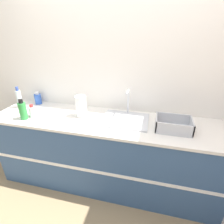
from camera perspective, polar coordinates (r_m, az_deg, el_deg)
The scene contains 10 objects.
ground_plane at distance 2.29m, azimuth -4.29°, elevation -26.80°, with size 12.00×12.00×0.00m, color #937A56.
wall_back at distance 2.10m, azimuth 0.11°, elevation 11.37°, with size 4.97×0.06×2.60m.
counter_cabinet at distance 2.18m, azimuth -2.11°, elevation -13.09°, with size 2.59×0.65×0.90m.
sink at distance 1.92m, azimuth 4.37°, elevation -2.17°, with size 0.50×0.39×0.31m.
paper_towel_roll at distance 1.99m, azimuth -10.11°, elevation 1.84°, with size 0.12×0.12×0.24m.
dish_rack at distance 1.83m, azimuth 19.35°, elevation -4.23°, with size 0.35×0.25×0.12m.
bottle_clear at distance 2.48m, azimuth -28.03°, elevation 3.91°, with size 0.06×0.06×0.27m.
bottle_green at distance 2.14m, azimuth -27.11°, elevation 0.44°, with size 0.08×0.08×0.23m.
bottle_blue at distance 2.52m, azimuth -23.02°, elevation 4.05°, with size 0.09×0.09×0.16m.
bottle_white_spray at distance 2.17m, azimuth -24.55°, elevation 0.17°, with size 0.07×0.07×0.15m.
Camera 1 is at (0.48, -1.32, 1.81)m, focal length 28.00 mm.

